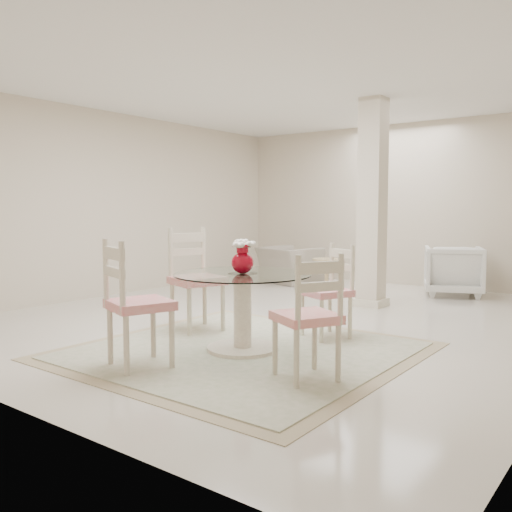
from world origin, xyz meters
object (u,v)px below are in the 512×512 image
Objects in this scene: column at (372,204)px; red_vase at (243,257)px; dining_table at (243,312)px; armchair_white at (453,270)px; dining_chair_south at (131,295)px; side_table at (327,274)px; dining_chair_north at (332,284)px; recliner_taupe at (289,265)px; dining_chair_east at (311,308)px; dining_chair_west at (194,271)px.

red_vase is (0.08, -2.82, -0.49)m from column.
dining_table is 1.51× the size of armchair_white.
dining_chair_south reaches higher than side_table.
red_vase is at bearing -86.83° from dining_chair_north.
red_vase is 0.64× the size of side_table.
recliner_taupe is at bearing 118.25° from red_vase.
dining_chair_south is 2.41× the size of side_table.
dining_chair_south is 1.41× the size of armchair_white.
dining_chair_west is at bearing -82.61° from dining_chair_east.
dining_chair_north is at bearing -48.17° from dining_chair_west.
armchair_white reaches higher than side_table.
dining_table is 1.16× the size of dining_chair_east.
dining_chair_south is 5.32m from recliner_taupe.
column is 5.67× the size of side_table.
column is at bearing 166.31° from recliner_taupe.
red_vase is at bearing -88.45° from column.
dining_chair_north is at bearing -92.24° from dining_chair_south.
dining_chair_north reaches higher than recliner_taupe.
dining_chair_south is (-1.32, -0.57, 0.05)m from dining_chair_east.
column is 2.27× the size of dining_chair_west.
side_table is at bearing 145.34° from dining_chair_north.
dining_chair_north is (0.38, 0.94, 0.18)m from dining_table.
dining_chair_south is at bearing -111.57° from red_vase.
dining_chair_south reaches higher than dining_table.
dining_chair_west reaches higher than red_vase.
recliner_taupe is (-3.12, 4.43, -0.25)m from dining_chair_east.
red_vase reaches higher than dining_table.
column reaches higher than dining_chair_east.
dining_table is 4.15m from side_table.
dining_chair_west is 1.04× the size of dining_chair_south.
dining_table is 1.29× the size of recliner_taupe.
red_vase is 4.62m from recliner_taupe.
recliner_taupe is (-2.10, 1.22, -1.04)m from column.
dining_chair_south is at bearing -94.55° from column.
side_table is at bearing -122.62° from dining_chair_east.
side_table is (-1.29, 1.10, -1.13)m from column.
recliner_taupe is 2.00× the size of side_table.
dining_chair_west reaches higher than dining_chair_east.
recliner_taupe is at bearing 171.24° from side_table.
dining_chair_north is at bearing -76.41° from column.
dining_chair_north is 2.04m from dining_chair_south.
dining_chair_south is 4.99m from side_table.
dining_table is at bearing -86.89° from dining_chair_north.
dining_chair_west is 1.45m from dining_chair_south.
column is 2.10m from dining_chair_north.
dining_chair_south is at bearing -111.51° from dining_table.
dining_chair_east is 1.44m from dining_chair_south.
armchair_white is at bearing 68.82° from column.
dining_chair_west is 3.88m from recliner_taupe.
dining_chair_west is 1.46× the size of armchair_white.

